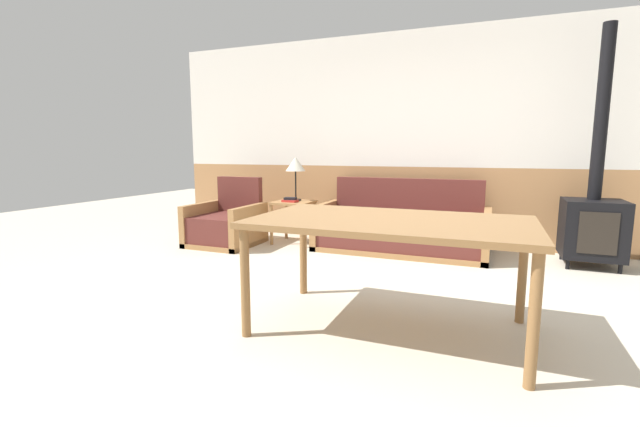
{
  "coord_description": "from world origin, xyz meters",
  "views": [
    {
      "loc": [
        0.84,
        -3.02,
        1.21
      ],
      "look_at": [
        -0.85,
        1.17,
        0.54
      ],
      "focal_mm": 24.0,
      "sensor_mm": 36.0,
      "label": 1
    }
  ],
  "objects_px": {
    "table_lamp": "(296,165)",
    "dining_table": "(390,229)",
    "wood_stove": "(593,214)",
    "side_table": "(293,209)",
    "couch": "(401,230)",
    "armchair": "(226,225)"
  },
  "relations": [
    {
      "from": "table_lamp",
      "to": "dining_table",
      "type": "height_order",
      "value": "table_lamp"
    },
    {
      "from": "armchair",
      "to": "wood_stove",
      "type": "xyz_separation_m",
      "value": [
        4.14,
        0.53,
        0.31
      ]
    },
    {
      "from": "couch",
      "to": "wood_stove",
      "type": "height_order",
      "value": "wood_stove"
    },
    {
      "from": "dining_table",
      "to": "wood_stove",
      "type": "distance_m",
      "value": 2.86
    },
    {
      "from": "side_table",
      "to": "couch",
      "type": "bearing_deg",
      "value": 2.83
    },
    {
      "from": "couch",
      "to": "wood_stove",
      "type": "xyz_separation_m",
      "value": [
        1.98,
        0.05,
        0.31
      ]
    },
    {
      "from": "couch",
      "to": "table_lamp",
      "type": "xyz_separation_m",
      "value": [
        -1.4,
        0.02,
        0.76
      ]
    },
    {
      "from": "side_table",
      "to": "wood_stove",
      "type": "distance_m",
      "value": 3.38
    },
    {
      "from": "armchair",
      "to": "dining_table",
      "type": "height_order",
      "value": "armchair"
    },
    {
      "from": "couch",
      "to": "table_lamp",
      "type": "height_order",
      "value": "table_lamp"
    },
    {
      "from": "couch",
      "to": "armchair",
      "type": "relative_size",
      "value": 2.36
    },
    {
      "from": "side_table",
      "to": "dining_table",
      "type": "bearing_deg",
      "value": -51.58
    },
    {
      "from": "table_lamp",
      "to": "wood_stove",
      "type": "relative_size",
      "value": 0.23
    },
    {
      "from": "table_lamp",
      "to": "dining_table",
      "type": "xyz_separation_m",
      "value": [
        1.78,
        -2.33,
        -0.32
      ]
    },
    {
      "from": "side_table",
      "to": "table_lamp",
      "type": "xyz_separation_m",
      "value": [
        -0.0,
        0.08,
        0.57
      ]
    },
    {
      "from": "dining_table",
      "to": "table_lamp",
      "type": "bearing_deg",
      "value": 127.44
    },
    {
      "from": "couch",
      "to": "wood_stove",
      "type": "bearing_deg",
      "value": 1.56
    },
    {
      "from": "side_table",
      "to": "wood_stove",
      "type": "relative_size",
      "value": 0.22
    },
    {
      "from": "table_lamp",
      "to": "dining_table",
      "type": "distance_m",
      "value": 2.95
    },
    {
      "from": "wood_stove",
      "to": "dining_table",
      "type": "bearing_deg",
      "value": -124.03
    },
    {
      "from": "couch",
      "to": "wood_stove",
      "type": "relative_size",
      "value": 0.82
    },
    {
      "from": "armchair",
      "to": "wood_stove",
      "type": "bearing_deg",
      "value": -5.01
    }
  ]
}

